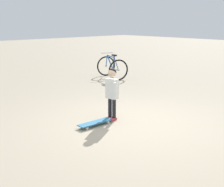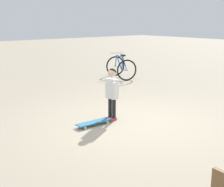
% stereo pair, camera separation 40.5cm
% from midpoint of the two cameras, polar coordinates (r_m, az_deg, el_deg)
% --- Properties ---
extents(ground_plane, '(50.00, 50.00, 0.00)m').
position_cam_midpoint_polar(ground_plane, '(6.21, 5.37, -5.64)').
color(ground_plane, tan).
extents(child_person, '(0.21, 0.39, 1.06)m').
position_cam_midpoint_polar(child_person, '(6.32, 1.83, 0.92)').
color(child_person, black).
rests_on(child_person, ground).
extents(skateboard, '(0.75, 0.20, 0.07)m').
position_cam_midpoint_polar(skateboard, '(6.14, -1.36, -5.24)').
color(skateboard, teal).
rests_on(skateboard, ground).
extents(bicycle_near, '(1.01, 1.24, 0.85)m').
position_cam_midpoint_polar(bicycle_near, '(10.97, 2.67, 4.75)').
color(bicycle_near, black).
rests_on(bicycle_near, ground).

